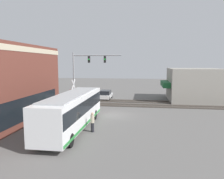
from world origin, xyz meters
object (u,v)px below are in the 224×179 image
(city_bus, at_px, (73,110))
(pedestrian_near_bus, at_px, (92,122))
(crossing_signal, at_px, (74,91))
(parked_car_white, at_px, (106,95))
(pedestrian_at_crossing, at_px, (85,100))

(city_bus, height_order, pedestrian_near_bus, city_bus)
(crossing_signal, height_order, pedestrian_near_bus, crossing_signal)
(city_bus, xyz_separation_m, crossing_signal, (9.42, 3.01, 0.49))
(city_bus, height_order, parked_car_white, city_bus)
(parked_car_white, distance_m, pedestrian_near_bus, 17.53)
(crossing_signal, distance_m, pedestrian_at_crossing, 2.10)
(city_bus, relative_size, pedestrian_near_bus, 6.82)
(parked_car_white, xyz_separation_m, pedestrian_near_bus, (-17.43, -1.91, 0.21))
(city_bus, height_order, crossing_signal, crossing_signal)
(pedestrian_at_crossing, relative_size, pedestrian_near_bus, 0.96)
(parked_car_white, bearing_deg, crossing_signal, 158.12)
(city_bus, distance_m, crossing_signal, 9.90)
(parked_car_white, bearing_deg, pedestrian_at_crossing, 165.57)
(pedestrian_at_crossing, bearing_deg, pedestrian_near_bus, -161.31)
(city_bus, xyz_separation_m, pedestrian_near_bus, (-0.51, -1.91, -0.92))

